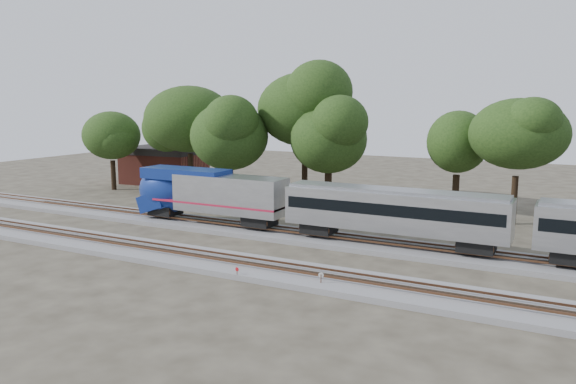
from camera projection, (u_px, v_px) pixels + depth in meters
name	position (u px, v px, depth m)	size (l,w,h in m)	color
ground	(273.00, 256.00, 43.76)	(160.00, 160.00, 0.00)	#383328
track_far	(307.00, 237.00, 48.98)	(160.00, 5.00, 0.73)	slate
track_near	(246.00, 267.00, 40.23)	(160.00, 5.00, 0.73)	slate
switch_stand_red	(237.00, 272.00, 37.78)	(0.28, 0.07, 0.89)	#512D19
switch_stand_white	(321.00, 278.00, 36.00)	(0.33, 0.16, 1.08)	#512D19
switch_lever	(339.00, 290.00, 35.36)	(0.50, 0.30, 0.30)	#512D19
brick_building	(164.00, 165.00, 81.84)	(11.54, 8.58, 5.27)	maroon
tree_0	(111.00, 136.00, 74.92)	(7.45, 7.45, 10.50)	black
tree_1	(189.00, 119.00, 71.58)	(9.75, 9.75, 13.74)	black
tree_2	(229.00, 137.00, 65.95)	(7.90, 7.90, 11.14)	black
tree_3	(305.00, 110.00, 66.87)	(11.07, 11.07, 15.60)	black
tree_4	(329.00, 139.00, 62.74)	(7.81, 7.81, 11.00)	black
tree_5	(458.00, 142.00, 59.27)	(7.76, 7.76, 10.94)	black
tree_6	(518.00, 134.00, 53.49)	(8.95, 8.95, 12.62)	black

